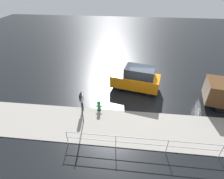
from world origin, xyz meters
name	(u,v)px	position (x,y,z in m)	size (l,w,h in m)	color
ground_plane	(143,92)	(0.00, 0.00, 0.00)	(60.00, 60.00, 0.00)	black
kerb_strip	(146,129)	(0.00, 4.20, 0.02)	(24.00, 3.20, 0.04)	gray
moving_hatchback	(136,79)	(0.63, -0.40, 1.03)	(4.17, 2.48, 2.06)	orange
fire_hydrant	(99,106)	(3.26, 2.71, 0.40)	(0.42, 0.31, 0.80)	#197A2D
pedestrian	(82,100)	(4.43, 2.86, 0.96)	(0.28, 0.57, 1.62)	silver
metal_railing	(168,144)	(-1.00, 5.85, 0.74)	(11.12, 0.04, 1.05)	#B7BABF
sign_post	(81,104)	(4.09, 4.01, 1.58)	(0.07, 0.44, 2.40)	#4C4C51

